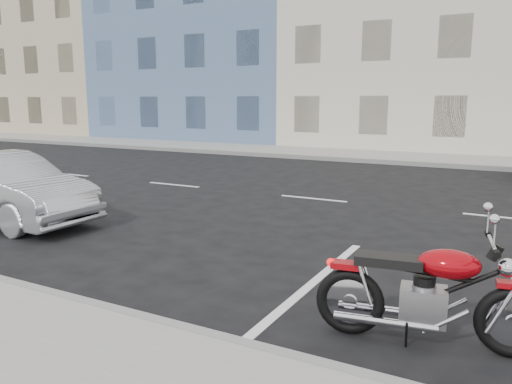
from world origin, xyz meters
TOP-DOWN VIEW (x-y plane):
  - ground at (0.00, 0.00)m, footprint 120.00×120.00m
  - sidewalk_far at (-5.00, 8.70)m, footprint 80.00×3.40m
  - curb_far at (-5.00, 7.00)m, footprint 80.00×0.12m
  - bldg_far_west at (-26.00, 16.30)m, footprint 12.00×12.00m
  - bldg_blue at (-14.00, 16.30)m, footprint 12.00×12.00m
  - bldg_cream at (-2.00, 16.30)m, footprint 12.00×12.00m
  - sedan_silver at (-6.20, -4.80)m, footprint 3.91×1.44m

SIDE VIEW (x-z plane):
  - ground at x=0.00m, z-range 0.00..0.00m
  - sidewalk_far at x=-5.00m, z-range 0.00..0.15m
  - curb_far at x=-5.00m, z-range 0.00..0.16m
  - sedan_silver at x=-6.20m, z-range 0.00..1.28m
  - bldg_cream at x=-2.00m, z-range 0.00..11.50m
  - bldg_far_west at x=-26.00m, z-range 0.00..12.00m
  - bldg_blue at x=-14.00m, z-range 0.00..13.00m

